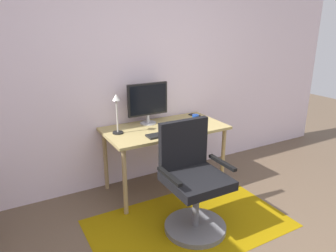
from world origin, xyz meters
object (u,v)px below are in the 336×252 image
desk (165,134)px  desk_lamp (117,109)px  office_chair (193,186)px  keyboard (167,134)px  computer_mouse (194,128)px  cell_phone (194,115)px  monitor (148,101)px  coffee_cup (195,119)px

desk → desk_lamp: size_ratio=3.22×
desk_lamp → office_chair: 1.08m
keyboard → computer_mouse: (0.33, 0.01, 0.01)m
cell_phone → desk_lamp: desk_lamp is taller
office_chair → computer_mouse: bearing=56.7°
cell_phone → desk_lamp: 1.10m
monitor → desk_lamp: 0.44m
desk → keyboard: (-0.10, -0.22, 0.08)m
desk → office_chair: 0.83m
monitor → desk_lamp: (-0.42, -0.15, -0.01)m
keyboard → desk: bearing=66.2°
computer_mouse → cell_phone: computer_mouse is taller
computer_mouse → desk_lamp: desk_lamp is taller
office_chair → cell_phone: bearing=56.1°
monitor → cell_phone: bearing=1.5°
desk_lamp → desk: bearing=-6.4°
computer_mouse → cell_phone: bearing=55.0°
computer_mouse → office_chair: (-0.38, -0.57, -0.33)m
desk → computer_mouse: computer_mouse is taller
desk → desk_lamp: 0.62m
monitor → keyboard: bearing=-89.6°
coffee_cup → desk_lamp: (-0.91, 0.08, 0.21)m
coffee_cup → cell_phone: bearing=58.1°
keyboard → monitor: bearing=90.4°
monitor → computer_mouse: bearing=-50.9°
computer_mouse → office_chair: size_ratio=0.10×
desk → monitor: size_ratio=2.79×
desk → keyboard: size_ratio=3.07×
coffee_cup → office_chair: (-0.53, -0.76, -0.36)m
computer_mouse → coffee_cup: size_ratio=1.15×
monitor → coffee_cup: monitor is taller
monitor → coffee_cup: size_ratio=5.23×
monitor → office_chair: monitor is taller
monitor → coffee_cup: 0.58m
cell_phone → office_chair: bearing=-143.3°
monitor → keyboard: (0.00, -0.43, -0.25)m
keyboard → office_chair: size_ratio=0.43×
desk → office_chair: size_ratio=1.33×
coffee_cup → office_chair: 0.99m
desk_lamp → office_chair: size_ratio=0.41×
coffee_cup → office_chair: bearing=-125.0°
office_chair → coffee_cup: bearing=55.4°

